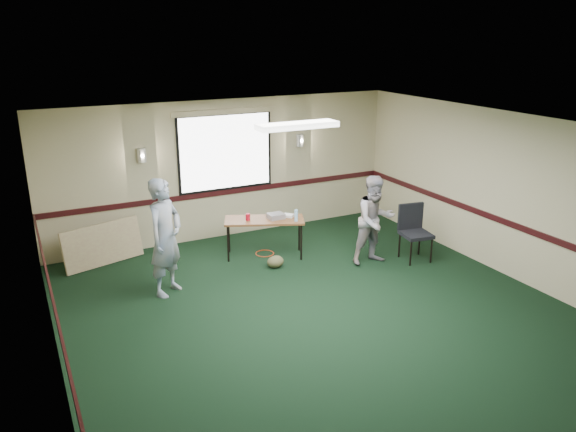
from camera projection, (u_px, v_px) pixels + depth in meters
name	position (u px, v px, depth m)	size (l,w,h in m)	color
ground	(329.00, 323.00, 7.91)	(8.00, 8.00, 0.00)	black
room_shell	(266.00, 180.00, 9.22)	(8.00, 8.02, 8.00)	tan
folding_table	(264.00, 222.00, 10.05)	(1.52, 1.07, 0.71)	brown
projector	(276.00, 216.00, 10.06)	(0.28, 0.23, 0.09)	gray
game_console	(288.00, 215.00, 10.16)	(0.18, 0.15, 0.05)	white
red_cup	(248.00, 217.00, 9.96)	(0.08, 0.08, 0.12)	#B00B1E
water_bottle	(296.00, 216.00, 9.89)	(0.06, 0.06, 0.21)	#89BBE1
duffel_bag	(275.00, 262.00, 9.72)	(0.30, 0.23, 0.21)	#433F26
cable_coil	(265.00, 253.00, 10.34)	(0.35, 0.35, 0.02)	#BF3F17
folded_table	(103.00, 244.00, 9.80)	(1.42, 0.06, 0.73)	#9D7C61
conference_chair	(414.00, 228.00, 9.98)	(0.56, 0.57, 0.99)	black
person_left	(165.00, 237.00, 8.54)	(0.67, 0.44, 1.85)	#47699C
person_right	(375.00, 220.00, 9.72)	(0.77, 0.60, 1.58)	#7387B4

